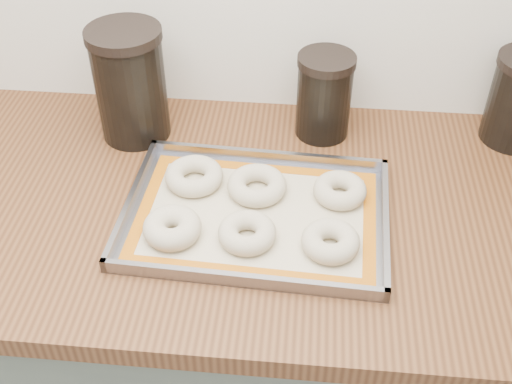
# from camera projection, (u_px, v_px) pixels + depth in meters

# --- Properties ---
(cabinet) EXTENTS (3.00, 0.65, 0.86)m
(cabinet) POSITION_uv_depth(u_px,v_px,m) (331.00, 359.00, 1.47)
(cabinet) COLOR slate
(cabinet) RESTS_ON floor
(countertop) EXTENTS (3.06, 0.68, 0.04)m
(countertop) POSITION_uv_depth(u_px,v_px,m) (350.00, 215.00, 1.17)
(countertop) COLOR brown
(countertop) RESTS_ON cabinet
(baking_tray) EXTENTS (0.47, 0.35, 0.03)m
(baking_tray) POSITION_uv_depth(u_px,v_px,m) (256.00, 215.00, 1.13)
(baking_tray) COLOR gray
(baking_tray) RESTS_ON countertop
(baking_mat) EXTENTS (0.43, 0.31, 0.00)m
(baking_mat) POSITION_uv_depth(u_px,v_px,m) (256.00, 215.00, 1.13)
(baking_mat) COLOR #C6B793
(baking_mat) RESTS_ON baking_tray
(bagel_front_left) EXTENTS (0.10, 0.10, 0.04)m
(bagel_front_left) POSITION_uv_depth(u_px,v_px,m) (172.00, 228.00, 1.08)
(bagel_front_left) COLOR #BEAF93
(bagel_front_left) RESTS_ON baking_mat
(bagel_front_mid) EXTENTS (0.13, 0.13, 0.03)m
(bagel_front_mid) POSITION_uv_depth(u_px,v_px,m) (247.00, 233.00, 1.08)
(bagel_front_mid) COLOR #BEAF93
(bagel_front_mid) RESTS_ON baking_mat
(bagel_front_right) EXTENTS (0.11, 0.11, 0.04)m
(bagel_front_right) POSITION_uv_depth(u_px,v_px,m) (330.00, 241.00, 1.06)
(bagel_front_right) COLOR #BEAF93
(bagel_front_right) RESTS_ON baking_mat
(bagel_back_left) EXTENTS (0.13, 0.13, 0.03)m
(bagel_back_left) POSITION_uv_depth(u_px,v_px,m) (194.00, 176.00, 1.19)
(bagel_back_left) COLOR #BEAF93
(bagel_back_left) RESTS_ON baking_mat
(bagel_back_mid) EXTENTS (0.12, 0.12, 0.03)m
(bagel_back_mid) POSITION_uv_depth(u_px,v_px,m) (257.00, 185.00, 1.17)
(bagel_back_mid) COLOR #BEAF93
(bagel_back_mid) RESTS_ON baking_mat
(bagel_back_right) EXTENTS (0.10, 0.10, 0.03)m
(bagel_back_right) POSITION_uv_depth(u_px,v_px,m) (340.00, 190.00, 1.16)
(bagel_back_right) COLOR #BEAF93
(bagel_back_right) RESTS_ON baking_mat
(canister_left) EXTENTS (0.15, 0.15, 0.23)m
(canister_left) POSITION_uv_depth(u_px,v_px,m) (130.00, 84.00, 1.25)
(canister_left) COLOR black
(canister_left) RESTS_ON countertop
(canister_mid) EXTENTS (0.11, 0.11, 0.18)m
(canister_mid) POSITION_uv_depth(u_px,v_px,m) (324.00, 95.00, 1.27)
(canister_mid) COLOR black
(canister_mid) RESTS_ON countertop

